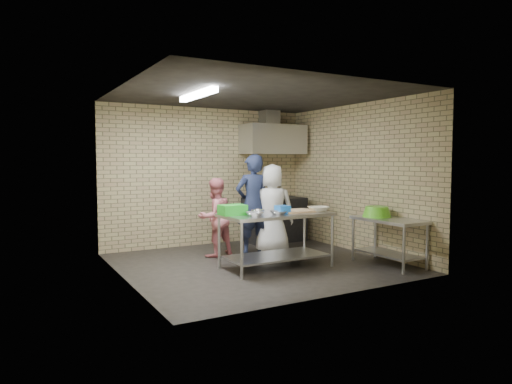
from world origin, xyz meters
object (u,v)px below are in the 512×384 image
at_px(bottle_red, 271,143).
at_px(bottle_green, 286,144).
at_px(stove, 274,219).
at_px(green_crate, 232,210).
at_px(side_counter, 388,242).
at_px(woman_pink, 215,217).
at_px(prep_table, 276,240).
at_px(woman_white, 272,209).
at_px(blue_tub, 282,210).
at_px(green_basin, 377,212).
at_px(man_navy, 253,204).

distance_m(bottle_red, bottle_green, 0.40).
relative_size(stove, green_crate, 3.16).
distance_m(side_counter, woman_pink, 2.93).
bearing_deg(stove, woman_pink, -155.11).
bearing_deg(bottle_red, woman_pink, -149.54).
bearing_deg(prep_table, bottle_green, 53.72).
bearing_deg(woman_white, side_counter, 150.19).
bearing_deg(bottle_green, blue_tub, -124.28).
bearing_deg(green_basin, prep_table, 163.54).
relative_size(side_counter, stove, 1.00).
xyz_separation_m(blue_tub, woman_white, (0.47, 1.08, -0.11)).
height_order(stove, bottle_green, bottle_green).
bearing_deg(woman_white, green_basin, 153.98).
bearing_deg(man_navy, prep_table, 83.63).
relative_size(stove, man_navy, 0.68).
xyz_separation_m(blue_tub, man_navy, (0.14, 1.21, -0.03)).
bearing_deg(blue_tub, woman_white, 66.39).
height_order(prep_table, stove, stove).
bearing_deg(stove, woman_white, -123.41).
height_order(prep_table, bottle_green, bottle_green).
height_order(prep_table, green_crate, green_crate).
height_order(prep_table, green_basin, green_basin).
distance_m(bottle_green, woman_white, 2.10).
relative_size(blue_tub, green_basin, 0.41).
relative_size(green_crate, woman_white, 0.24).
bearing_deg(man_navy, green_basin, 135.66).
bearing_deg(stove, prep_table, -120.89).
distance_m(blue_tub, woman_pink, 1.45).
bearing_deg(woman_pink, bottle_green, -167.76).
bearing_deg(woman_white, bottle_green, -104.97).
distance_m(bottle_red, woman_pink, 2.43).
bearing_deg(woman_white, blue_tub, 93.01).
bearing_deg(prep_table, woman_pink, 111.83).
xyz_separation_m(side_counter, green_crate, (-2.36, 0.85, 0.56)).
xyz_separation_m(green_basin, bottle_green, (0.02, 2.74, 1.18)).
height_order(blue_tub, green_basin, blue_tub).
relative_size(stove, woman_pink, 0.88).
distance_m(bottle_green, woman_pink, 2.73).
height_order(side_counter, blue_tub, blue_tub).
distance_m(green_crate, green_basin, 2.41).
xyz_separation_m(bottle_green, man_navy, (-1.46, -1.15, -1.13)).
xyz_separation_m(bottle_red, woman_white, (-0.74, -1.28, -1.23)).
distance_m(blue_tub, man_navy, 1.22).
bearing_deg(bottle_green, green_basin, -90.42).
distance_m(prep_table, stove, 2.35).
bearing_deg(prep_table, blue_tub, -63.43).
bearing_deg(green_basin, man_navy, 132.22).
bearing_deg(side_counter, bottle_red, 97.62).
bearing_deg(green_crate, woman_pink, 79.37).
height_order(green_crate, man_navy, man_navy).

